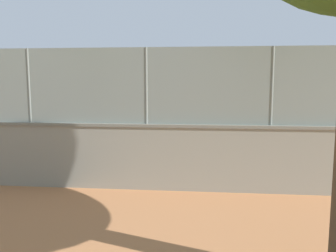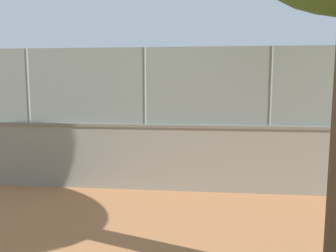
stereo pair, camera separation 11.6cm
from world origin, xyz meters
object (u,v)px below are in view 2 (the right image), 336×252
at_px(player_baseline_waiting, 210,125).
at_px(sports_ball, 143,111).
at_px(player_crossing_court, 125,117).
at_px(spare_ball_by_wall, 280,173).

bearing_deg(player_baseline_waiting, sports_ball, -29.36).
distance_m(player_crossing_court, player_baseline_waiting, 6.20).
bearing_deg(spare_ball_by_wall, sports_ball, -47.75).
height_order(player_crossing_court, sports_ball, player_crossing_court).
bearing_deg(spare_ball_by_wall, player_crossing_court, -49.07).
relative_size(player_crossing_court, sports_ball, 8.79).
distance_m(player_baseline_waiting, sports_ball, 3.91).
bearing_deg(sports_ball, spare_ball_by_wall, 132.25).
xyz_separation_m(player_crossing_court, spare_ball_by_wall, (-7.05, 8.13, -0.81)).
bearing_deg(player_baseline_waiting, spare_ball_by_wall, 117.44).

